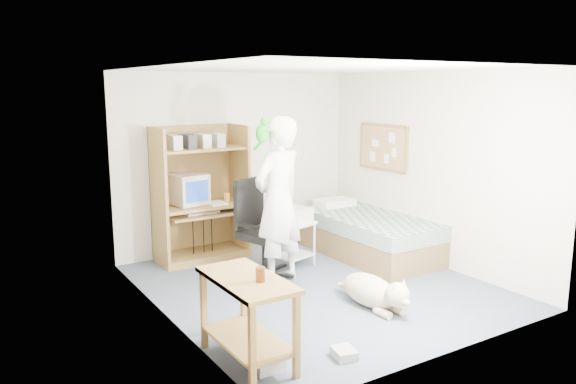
% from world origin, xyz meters
% --- Properties ---
extents(floor, '(4.00, 4.00, 0.00)m').
position_xyz_m(floor, '(0.00, 0.00, 0.00)').
color(floor, '#45505D').
rests_on(floor, ground).
extents(wall_back, '(3.60, 0.02, 2.50)m').
position_xyz_m(wall_back, '(0.00, 2.00, 1.25)').
color(wall_back, silver).
rests_on(wall_back, floor).
extents(wall_right, '(0.02, 4.00, 2.50)m').
position_xyz_m(wall_right, '(1.80, 0.00, 1.25)').
color(wall_right, silver).
rests_on(wall_right, floor).
extents(wall_left, '(0.02, 4.00, 2.50)m').
position_xyz_m(wall_left, '(-1.80, 0.00, 1.25)').
color(wall_left, silver).
rests_on(wall_left, floor).
extents(ceiling, '(3.60, 4.00, 0.02)m').
position_xyz_m(ceiling, '(0.00, 0.00, 2.50)').
color(ceiling, white).
rests_on(ceiling, wall_back).
extents(computer_hutch, '(1.20, 0.63, 1.80)m').
position_xyz_m(computer_hutch, '(-0.70, 1.74, 0.82)').
color(computer_hutch, olive).
rests_on(computer_hutch, floor).
extents(bed, '(1.02, 2.02, 0.66)m').
position_xyz_m(bed, '(1.30, 0.62, 0.29)').
color(bed, brown).
rests_on(bed, floor).
extents(side_desk, '(0.50, 1.00, 0.75)m').
position_xyz_m(side_desk, '(-1.55, -1.20, 0.49)').
color(side_desk, brown).
rests_on(side_desk, floor).
extents(corkboard, '(0.04, 0.94, 0.66)m').
position_xyz_m(corkboard, '(1.77, 0.90, 1.45)').
color(corkboard, '#9A7045').
rests_on(corkboard, wall_right).
extents(office_chair, '(0.68, 0.68, 1.19)m').
position_xyz_m(office_chair, '(-0.36, 0.69, 0.42)').
color(office_chair, black).
rests_on(office_chair, floor).
extents(person, '(0.83, 0.67, 1.97)m').
position_xyz_m(person, '(-0.29, 0.38, 0.99)').
color(person, white).
rests_on(person, floor).
extents(parrot, '(0.14, 0.25, 0.40)m').
position_xyz_m(parrot, '(-0.49, 0.39, 1.81)').
color(parrot, '#138315').
rests_on(parrot, person).
extents(dog, '(0.37, 1.10, 0.41)m').
position_xyz_m(dog, '(0.14, -0.85, 0.18)').
color(dog, tan).
rests_on(dog, floor).
extents(printer_cart, '(0.58, 0.51, 0.59)m').
position_xyz_m(printer_cart, '(0.18, 0.77, 0.39)').
color(printer_cart, silver).
rests_on(printer_cart, floor).
extents(printer, '(0.49, 0.42, 0.18)m').
position_xyz_m(printer, '(0.18, 0.77, 0.68)').
color(printer, beige).
rests_on(printer, printer_cart).
extents(crt_monitor, '(0.49, 0.51, 0.40)m').
position_xyz_m(crt_monitor, '(-0.86, 1.75, 0.97)').
color(crt_monitor, beige).
rests_on(crt_monitor, computer_hutch).
extents(keyboard, '(0.45, 0.17, 0.03)m').
position_xyz_m(keyboard, '(-0.74, 1.58, 0.67)').
color(keyboard, beige).
rests_on(keyboard, computer_hutch).
extents(pencil_cup, '(0.08, 0.08, 0.12)m').
position_xyz_m(pencil_cup, '(-0.34, 1.65, 0.82)').
color(pencil_cup, gold).
rests_on(pencil_cup, computer_hutch).
extents(drink_glass, '(0.08, 0.08, 0.12)m').
position_xyz_m(drink_glass, '(-1.50, -1.34, 0.81)').
color(drink_glass, '#43210A').
rests_on(drink_glass, side_desk).
extents(floor_box_a, '(0.25, 0.20, 0.10)m').
position_xyz_m(floor_box_a, '(-1.48, -1.41, 0.05)').
color(floor_box_a, silver).
rests_on(floor_box_a, floor).
extents(floor_box_b, '(0.22, 0.25, 0.08)m').
position_xyz_m(floor_box_b, '(-0.81, -1.58, 0.04)').
color(floor_box_b, '#A6A6A1').
rests_on(floor_box_b, floor).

